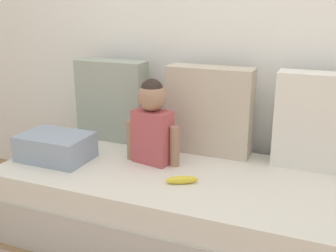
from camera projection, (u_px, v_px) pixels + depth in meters
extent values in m
plane|color=#93704C|center=(188.00, 238.00, 2.31)|extent=(12.00, 12.00, 0.00)
cube|color=white|center=(223.00, 29.00, 2.48)|extent=(5.33, 0.10, 2.26)
cube|color=beige|center=(188.00, 218.00, 2.28)|extent=(2.13, 0.89, 0.27)
cube|color=silver|center=(189.00, 185.00, 2.21)|extent=(2.07, 0.86, 0.14)
cube|color=#99A393|center=(113.00, 100.00, 2.66)|extent=(0.46, 0.16, 0.52)
cube|color=#C1B29E|center=(209.00, 111.00, 2.42)|extent=(0.51, 0.16, 0.52)
cube|color=silver|center=(327.00, 123.00, 2.17)|extent=(0.55, 0.16, 0.53)
cube|color=#B24C51|center=(153.00, 137.00, 2.29)|extent=(0.23, 0.16, 0.31)
sphere|color=#9E755B|center=(152.00, 97.00, 2.23)|extent=(0.16, 0.16, 0.16)
sphere|color=#2D231E|center=(152.00, 90.00, 2.21)|extent=(0.13, 0.13, 0.13)
cylinder|color=#9E755B|center=(132.00, 140.00, 2.36)|extent=(0.06, 0.06, 0.23)
cylinder|color=#9E755B|center=(175.00, 146.00, 2.26)|extent=(0.06, 0.06, 0.23)
ellipsoid|color=yellow|center=(182.00, 180.00, 2.06)|extent=(0.17, 0.12, 0.04)
cube|color=#8E9EB2|center=(56.00, 147.00, 2.36)|extent=(0.40, 0.28, 0.15)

